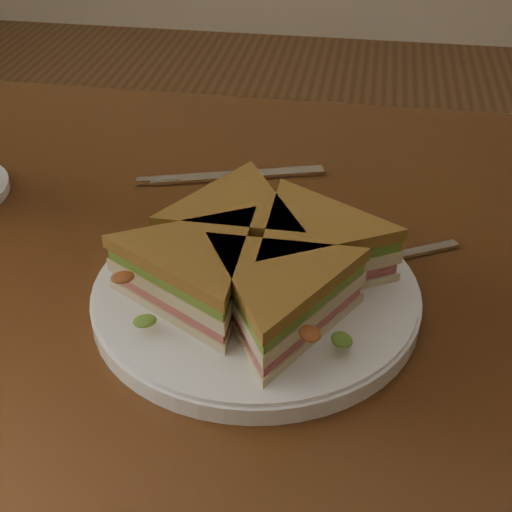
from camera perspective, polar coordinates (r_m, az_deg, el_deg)
The scene contains 6 objects.
table at distance 0.74m, azimuth 1.90°, elevation -7.07°, with size 1.20×0.80×0.75m.
plate at distance 0.63m, azimuth 0.00°, elevation -3.14°, with size 0.29×0.29×0.02m, color white.
sandwich_wedges at distance 0.61m, azimuth 0.00°, elevation -0.39°, with size 0.30×0.30×0.06m.
crisps_mound at distance 0.61m, azimuth 0.00°, elevation -0.69°, with size 0.09×0.09×0.05m, color #B46617, non-canonical shape.
spoon at distance 0.67m, azimuth 5.90°, elevation -1.10°, with size 0.17×0.10×0.01m.
knife at distance 0.82m, azimuth -2.48°, elevation 6.35°, with size 0.21×0.08×0.00m.
Camera 1 is at (0.07, -0.54, 1.15)m, focal length 50.00 mm.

